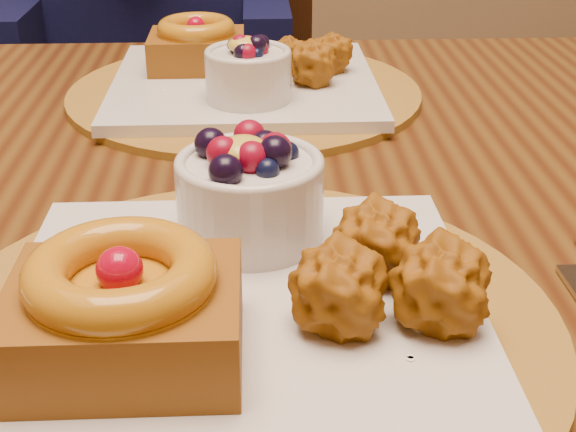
% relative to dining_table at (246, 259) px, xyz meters
% --- Properties ---
extents(dining_table, '(1.60, 0.90, 0.76)m').
position_rel_dining_table_xyz_m(dining_table, '(0.00, 0.00, 0.00)').
color(dining_table, '#391A0A').
rests_on(dining_table, ground).
extents(place_setting_near, '(0.38, 0.38, 0.09)m').
position_rel_dining_table_xyz_m(place_setting_near, '(-0.00, -0.21, 0.11)').
color(place_setting_near, brown).
rests_on(place_setting_near, dining_table).
extents(place_setting_far, '(0.38, 0.38, 0.08)m').
position_rel_dining_table_xyz_m(place_setting_far, '(-0.00, 0.22, 0.10)').
color(place_setting_far, brown).
rests_on(place_setting_far, dining_table).
extents(chair_far, '(0.51, 0.51, 0.99)m').
position_rel_dining_table_xyz_m(chair_far, '(-0.12, 0.87, -0.13)').
color(chair_far, black).
rests_on(chair_far, ground).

